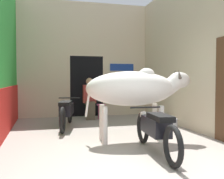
% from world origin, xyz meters
% --- Properties ---
extents(ground_plane, '(30.00, 30.00, 0.00)m').
position_xyz_m(ground_plane, '(0.00, 0.00, 0.00)').
color(ground_plane, '#9E9389').
extents(wall_back_with_doorway, '(4.30, 0.93, 3.81)m').
position_xyz_m(wall_back_with_doorway, '(0.03, 5.75, 1.59)').
color(wall_back_with_doorway, beige).
rests_on(wall_back_with_doorway, ground_plane).
extents(wall_right_with_door, '(0.22, 5.50, 3.81)m').
position_xyz_m(wall_right_with_door, '(2.24, 2.70, 1.88)').
color(wall_right_with_door, beige).
rests_on(wall_right_with_door, ground_plane).
extents(cow, '(2.21, 0.89, 1.48)m').
position_xyz_m(cow, '(0.45, 1.79, 1.05)').
color(cow, silver).
rests_on(cow, ground_plane).
extents(motorcycle_near, '(0.58, 2.06, 0.73)m').
position_xyz_m(motorcycle_near, '(0.47, 0.82, 0.42)').
color(motorcycle_near, black).
rests_on(motorcycle_near, ground_plane).
extents(motorcycle_far, '(0.67, 2.09, 0.74)m').
position_xyz_m(motorcycle_far, '(-0.77, 3.55, 0.43)').
color(motorcycle_far, black).
rests_on(motorcycle_far, ground_plane).
extents(shopkeeper_seated, '(0.39, 0.34, 1.29)m').
position_xyz_m(shopkeeper_seated, '(0.04, 4.77, 0.68)').
color(shopkeeper_seated, brown).
rests_on(shopkeeper_seated, ground_plane).
extents(plastic_stool, '(0.29, 0.29, 0.46)m').
position_xyz_m(plastic_stool, '(0.41, 4.82, 0.25)').
color(plastic_stool, '#DB6093').
rests_on(plastic_stool, ground_plane).
extents(bucket, '(0.26, 0.26, 0.26)m').
position_xyz_m(bucket, '(1.77, 2.69, 0.13)').
color(bucket, '#A8A8B2').
rests_on(bucket, ground_plane).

